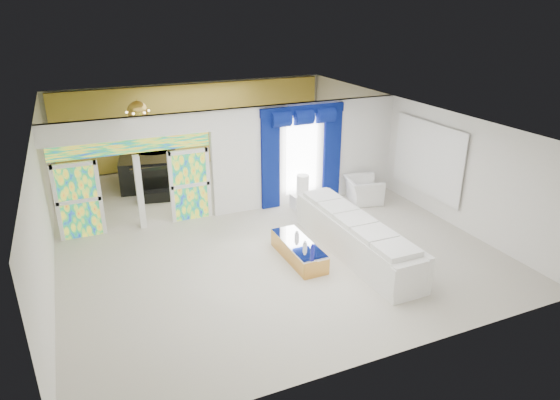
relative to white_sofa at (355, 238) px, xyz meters
name	(u,v)px	position (x,y,z in m)	size (l,w,h in m)	color
floor	(253,224)	(-1.65, 2.59, -0.42)	(12.00, 12.00, 0.00)	#B7AF9E
dividing_wall	(308,153)	(0.50, 3.59, 1.08)	(5.70, 0.18, 3.00)	white
dividing_header	(129,128)	(-4.50, 3.59, 2.31)	(4.30, 0.18, 0.55)	white
stained_panel_left	(79,201)	(-5.93, 3.59, 0.58)	(0.95, 0.04, 2.00)	#994C3F
stained_panel_right	(190,185)	(-3.08, 3.59, 0.58)	(0.95, 0.04, 2.00)	#994C3F
stained_transom	(131,147)	(-4.50, 3.59, 1.83)	(4.00, 0.05, 0.35)	#994C3F
window_pane	(301,156)	(0.25, 3.49, 1.03)	(1.00, 0.02, 2.30)	white
blue_drape_left	(270,162)	(-0.75, 3.46, 0.98)	(0.55, 0.10, 2.80)	#030847
blue_drape_right	(332,154)	(1.25, 3.46, 0.98)	(0.55, 0.10, 2.80)	#030847
blue_pelmet	(303,110)	(0.25, 3.46, 2.40)	(2.60, 0.12, 0.25)	#030847
wall_mirror	(428,158)	(3.29, 1.59, 1.13)	(0.04, 2.70, 1.90)	white
gold_curtains	(195,124)	(-1.65, 8.49, 1.08)	(9.70, 0.12, 2.90)	#B1992A
white_sofa	(355,238)	(0.00, 0.00, 0.00)	(0.94, 4.39, 0.84)	white
coffee_table	(299,251)	(-1.35, 0.30, -0.21)	(0.62, 1.86, 0.41)	gold
console_table	(311,199)	(0.40, 3.09, -0.21)	(1.27, 0.40, 0.42)	white
table_lamp	(303,185)	(0.10, 3.09, 0.29)	(0.36, 0.36, 0.58)	white
armchair	(363,190)	(2.01, 2.80, -0.05)	(1.13, 0.98, 0.73)	white
grand_piano	(145,170)	(-3.81, 6.92, 0.09)	(1.52, 2.00, 1.01)	black
piano_bench	(155,196)	(-3.81, 5.32, -0.26)	(0.95, 0.37, 0.32)	black
tv_console	(72,191)	(-6.10, 6.16, -0.03)	(0.53, 0.49, 0.78)	tan
chandelier	(138,111)	(-3.95, 5.99, 2.23)	(0.60, 0.60, 0.60)	gold
decanters	(305,244)	(-1.31, 0.07, 0.08)	(0.15, 0.95, 0.21)	silver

